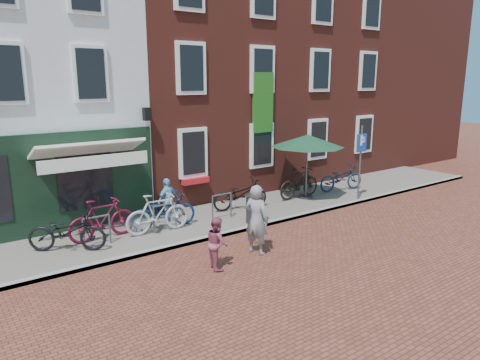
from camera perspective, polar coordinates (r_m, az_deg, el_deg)
ground at (r=13.11m, az=-1.20°, el=-7.08°), size 80.00×80.00×0.00m
sidewalk at (r=14.80m, az=-1.34°, el=-4.53°), size 24.00×3.00×0.10m
building_brick_mid at (r=19.37m, az=-8.50°, el=14.27°), size 6.00×8.00×10.00m
building_brick_right at (r=22.80m, az=5.39°, el=14.11°), size 6.00×8.00×10.00m
filler_right at (r=27.52m, az=15.83°, el=12.42°), size 7.00×8.00×9.00m
litter_bin at (r=13.79m, az=1.94°, el=-3.31°), size 0.56×0.56×1.03m
parking_sign at (r=16.83m, az=15.19°, el=3.35°), size 0.50×0.08×2.72m
parasol at (r=16.46m, az=8.64°, el=5.28°), size 2.69×2.69×2.49m
woman at (r=11.52m, az=2.12°, el=-5.09°), size 0.64×0.78×1.84m
boy at (r=10.76m, az=-2.95°, el=-8.03°), size 0.63×0.72×1.27m
cafe_person at (r=14.01m, az=-9.22°, el=-2.54°), size 0.88×0.58×1.38m
bicycle_0 at (r=12.37m, az=-21.27°, el=-6.17°), size 2.04×1.67×1.04m
bicycle_1 at (r=12.93m, az=-17.21°, el=-4.79°), size 1.95×0.65×1.16m
bicycle_2 at (r=13.49m, az=-9.76°, el=-3.92°), size 2.05×0.92×1.04m
bicycle_3 at (r=13.10m, az=-10.48°, el=-4.19°), size 1.96×0.66×1.16m
bicycle_4 at (r=15.18m, az=0.03°, el=-1.84°), size 2.08×1.06×1.04m
bicycle_5 at (r=16.74m, az=7.61°, el=-0.36°), size 1.94×0.59×1.16m
bicycle_6 at (r=18.17m, az=12.80°, el=0.28°), size 2.08×1.05×1.04m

